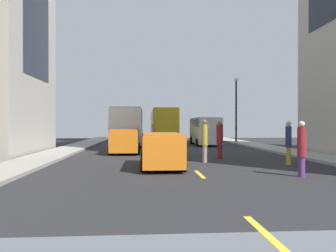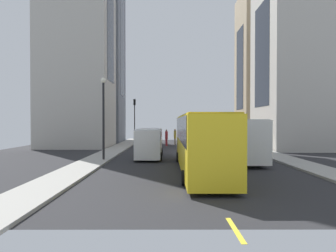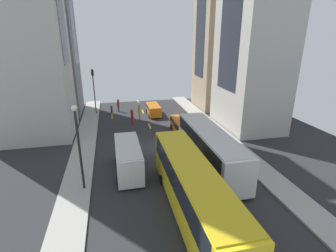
{
  "view_description": "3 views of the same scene",
  "coord_description": "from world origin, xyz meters",
  "views": [
    {
      "loc": [
        -2.15,
        -26.89,
        1.95
      ],
      "look_at": [
        -0.34,
        -1.36,
        1.83
      ],
      "focal_mm": 35.78,
      "sensor_mm": 36.0,
      "label": 1
    },
    {
      "loc": [
        1.99,
        29.26,
        3.16
      ],
      "look_at": [
        1.93,
        -0.93,
        2.74
      ],
      "focal_mm": 30.32,
      "sensor_mm": 36.0,
      "label": 2
    },
    {
      "loc": [
        4.56,
        24.46,
        11.22
      ],
      "look_at": [
        -1.62,
        -3.1,
        1.24
      ],
      "focal_mm": 27.33,
      "sensor_mm": 36.0,
      "label": 3
    }
  ],
  "objects": [
    {
      "name": "streetcar_yellow",
      "position": [
        -0.06,
        11.07,
        2.12
      ],
      "size": [
        2.7,
        13.16,
        3.59
      ],
      "color": "yellow",
      "rests_on": "ground"
    },
    {
      "name": "pedestrian_waiting_curb",
      "position": [
        0.95,
        -9.96,
        1.18
      ],
      "size": [
        0.33,
        0.33,
        2.2
      ],
      "rotation": [
        0.0,
        0.0,
        2.61
      ],
      "color": "gray",
      "rests_on": "ground"
    },
    {
      "name": "lane_stripe_4",
      "position": [
        0.0,
        7.0,
        0.01
      ],
      "size": [
        0.16,
        2.0,
        0.01
      ],
      "primitive_type": "cube",
      "color": "yellow",
      "rests_on": "ground"
    },
    {
      "name": "pedestrian_crossing_mid",
      "position": [
        2.13,
        -8.15,
        1.15
      ],
      "size": [
        0.36,
        0.36,
        2.17
      ],
      "rotation": [
        0.0,
        0.0,
        5.78
      ],
      "color": "maroon",
      "rests_on": "ground"
    },
    {
      "name": "sidewalk_east",
      "position": [
        7.82,
        0.0,
        0.07
      ],
      "size": [
        2.34,
        44.0,
        0.15
      ],
      "primitive_type": "cube",
      "color": "#9E9B93",
      "rests_on": "ground"
    },
    {
      "name": "lane_stripe_2",
      "position": [
        0.0,
        -7.0,
        0.01
      ],
      "size": [
        0.16,
        2.0,
        0.01
      ],
      "primitive_type": "cube",
      "color": "yellow",
      "rests_on": "ground"
    },
    {
      "name": "car_orange_0",
      "position": [
        -3.45,
        -3.96,
        0.96
      ],
      "size": [
        1.98,
        4.59,
        1.63
      ],
      "color": "orange",
      "rests_on": "ground"
    },
    {
      "name": "city_bus_white",
      "position": [
        -3.65,
        4.85,
        2.01
      ],
      "size": [
        2.8,
        11.66,
        3.35
      ],
      "color": "silver",
      "rests_on": "ground"
    },
    {
      "name": "ground_plane",
      "position": [
        0.0,
        0.0,
        0.0
      ],
      "size": [
        41.97,
        41.97,
        0.0
      ],
      "primitive_type": "plane",
      "color": "#28282B"
    },
    {
      "name": "lane_stripe_5",
      "position": [
        0.0,
        14.0,
        0.01
      ],
      "size": [
        0.16,
        2.0,
        0.01
      ],
      "primitive_type": "cube",
      "color": "yellow",
      "rests_on": "ground"
    },
    {
      "name": "pedestrian_crossing_near",
      "position": [
        4.73,
        -11.36,
        1.16
      ],
      "size": [
        0.28,
        0.28,
        2.12
      ],
      "rotation": [
        0.0,
        0.0,
        3.53
      ],
      "color": "gold",
      "rests_on": "ground"
    },
    {
      "name": "lane_stripe_3",
      "position": [
        0.0,
        0.0,
        0.01
      ],
      "size": [
        0.16,
        2.0,
        0.01
      ],
      "primitive_type": "cube",
      "color": "yellow",
      "rests_on": "ground"
    },
    {
      "name": "streetlamp_near",
      "position": [
        7.15,
        6.44,
        4.22
      ],
      "size": [
        0.44,
        0.44,
        6.59
      ],
      "color": "black",
      "rests_on": "ground"
    },
    {
      "name": "pedestrian_walking_far",
      "position": [
        3.68,
        -14.87,
        1.11
      ],
      "size": [
        0.32,
        0.32,
        2.07
      ],
      "rotation": [
        0.0,
        0.0,
        4.82
      ],
      "color": "#593372",
      "rests_on": "ground"
    },
    {
      "name": "lane_stripe_1",
      "position": [
        0.0,
        -14.0,
        0.01
      ],
      "size": [
        0.16,
        2.0,
        0.01
      ],
      "primitive_type": "cube",
      "color": "yellow",
      "rests_on": "ground"
    },
    {
      "name": "car_orange_1",
      "position": [
        -1.37,
        -11.88,
        0.91
      ],
      "size": [
        1.88,
        4.32,
        1.55
      ],
      "color": "orange",
      "rests_on": "ground"
    },
    {
      "name": "delivery_van_white",
      "position": [
        3.57,
        4.42,
        1.52
      ],
      "size": [
        2.25,
        6.13,
        2.58
      ],
      "color": "white",
      "rests_on": "ground"
    },
    {
      "name": "sidewalk_west",
      "position": [
        -7.82,
        0.0,
        0.07
      ],
      "size": [
        2.34,
        44.0,
        0.15
      ],
      "primitive_type": "cube",
      "color": "#9E9B93",
      "rests_on": "ground"
    },
    {
      "name": "lane_stripe_6",
      "position": [
        0.0,
        21.0,
        0.01
      ],
      "size": [
        0.16,
        2.0,
        0.01
      ],
      "primitive_type": "cube",
      "color": "yellow",
      "rests_on": "ground"
    },
    {
      "name": "lane_stripe_0",
      "position": [
        0.0,
        -21.0,
        0.01
      ],
      "size": [
        0.16,
        2.0,
        0.01
      ],
      "primitive_type": "cube",
      "color": "yellow",
      "rests_on": "ground"
    }
  ]
}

